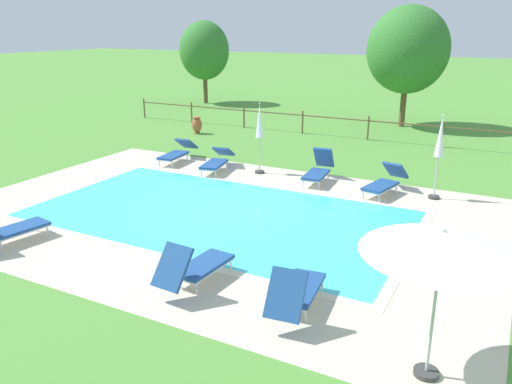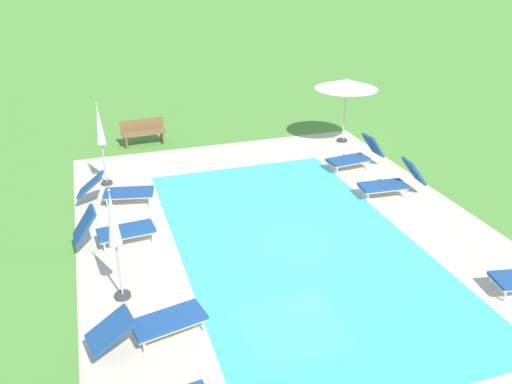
{
  "view_description": "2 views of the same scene",
  "coord_description": "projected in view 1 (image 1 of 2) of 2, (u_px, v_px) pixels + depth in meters",
  "views": [
    {
      "loc": [
        6.75,
        -10.76,
        4.74
      ],
      "look_at": [
        0.88,
        0.5,
        0.6
      ],
      "focal_mm": 35.71,
      "sensor_mm": 36.0,
      "label": 1
    },
    {
      "loc": [
        -9.76,
        4.17,
        6.33
      ],
      "look_at": [
        1.46,
        0.51,
        0.77
      ],
      "focal_mm": 36.81,
      "sensor_mm": 36.0,
      "label": 2
    }
  ],
  "objects": [
    {
      "name": "pool_coping_rim",
      "position": [
        218.0,
        214.0,
        13.51
      ],
      "size": [
        10.26,
        5.84,
        0.01
      ],
      "color": "beige",
      "rests_on": "ground"
    },
    {
      "name": "terracotta_urn_near_fence",
      "position": [
        197.0,
        125.0,
        23.49
      ],
      "size": [
        0.46,
        0.46,
        0.79
      ],
      "color": "#A85B38",
      "rests_on": "ground"
    },
    {
      "name": "sun_lounger_north_far",
      "position": [
        217.0,
        161.0,
        17.45
      ],
      "size": [
        1.01,
        2.14,
        0.74
      ],
      "color": "navy",
      "rests_on": "ground"
    },
    {
      "name": "patio_umbrella_open_foreground",
      "position": [
        442.0,
        243.0,
        6.63
      ],
      "size": [
        2.15,
        2.15,
        2.27
      ],
      "color": "#383838",
      "rests_on": "ground"
    },
    {
      "name": "perimeter_fence",
      "position": [
        334.0,
        122.0,
        22.76
      ],
      "size": [
        21.69,
        0.08,
        1.05
      ],
      "color": "brown",
      "rests_on": "ground"
    },
    {
      "name": "sun_lounger_north_end",
      "position": [
        6.0,
        230.0,
        11.48
      ],
      "size": [
        0.95,
        2.08,
        0.83
      ],
      "color": "navy",
      "rests_on": "ground"
    },
    {
      "name": "tree_far_west",
      "position": [
        408.0,
        50.0,
        24.25
      ],
      "size": [
        3.88,
        3.88,
        5.74
      ],
      "color": "brown",
      "rests_on": "ground"
    },
    {
      "name": "patio_umbrella_closed_row_east",
      "position": [
        440.0,
        143.0,
        14.22
      ],
      "size": [
        0.32,
        0.32,
        2.44
      ],
      "color": "#383838",
      "rests_on": "ground"
    },
    {
      "name": "sun_lounger_south_end",
      "position": [
        297.0,
        290.0,
        8.78
      ],
      "size": [
        0.8,
        1.88,
        1.01
      ],
      "color": "navy",
      "rests_on": "ground"
    },
    {
      "name": "sun_lounger_south_near_corner",
      "position": [
        177.0,
        152.0,
        18.61
      ],
      "size": [
        0.81,
        2.09,
        0.78
      ],
      "color": "navy",
      "rests_on": "ground"
    },
    {
      "name": "pool_deck_paving",
      "position": [
        218.0,
        214.0,
        13.51
      ],
      "size": [
        14.23,
        9.81,
        0.01
      ],
      "primitive_type": "cube",
      "color": "beige",
      "rests_on": "ground"
    },
    {
      "name": "sun_lounger_south_mid",
      "position": [
        195.0,
        266.0,
        9.68
      ],
      "size": [
        0.73,
        1.88,
        1.0
      ],
      "color": "navy",
      "rests_on": "ground"
    },
    {
      "name": "sun_lounger_north_near_steps",
      "position": [
        318.0,
        170.0,
        16.19
      ],
      "size": [
        0.77,
        1.86,
        1.02
      ],
      "color": "navy",
      "rests_on": "ground"
    },
    {
      "name": "patio_umbrella_closed_row_west",
      "position": [
        260.0,
        127.0,
        16.79
      ],
      "size": [
        0.32,
        0.32,
        2.38
      ],
      "color": "#383838",
      "rests_on": "ground"
    },
    {
      "name": "sun_lounger_north_mid",
      "position": [
        385.0,
        182.0,
        15.02
      ],
      "size": [
        1.0,
        2.05,
        0.88
      ],
      "color": "navy",
      "rests_on": "ground"
    },
    {
      "name": "ground_plane",
      "position": [
        218.0,
        214.0,
        13.51
      ],
      "size": [
        160.0,
        160.0,
        0.0
      ],
      "primitive_type": "plane",
      "color": "#518E38"
    },
    {
      "name": "swimming_pool_water",
      "position": [
        218.0,
        214.0,
        13.51
      ],
      "size": [
        9.78,
        5.36,
        0.01
      ],
      "primitive_type": "cube",
      "color": "#42CCD6",
      "rests_on": "ground"
    },
    {
      "name": "tree_west_mid",
      "position": [
        204.0,
        50.0,
        32.05
      ],
      "size": [
        3.13,
        3.13,
        5.13
      ],
      "color": "brown",
      "rests_on": "ground"
    }
  ]
}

